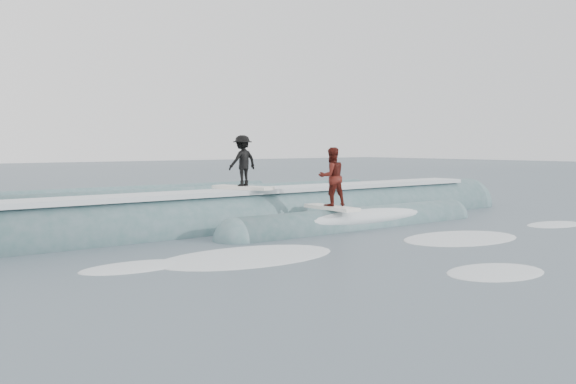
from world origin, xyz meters
TOP-DOWN VIEW (x-y plane):
  - ground at (0.00, 0.00)m, footprint 160.00×160.00m
  - breaking_wave at (0.32, 5.38)m, footprint 22.62×3.88m
  - surfer_black at (-0.98, 5.78)m, footprint 1.14×2.07m
  - surfer_red at (0.69, 3.58)m, footprint 0.96×2.03m
  - whitewater at (0.71, -0.16)m, footprint 15.64×7.49m
  - far_swells at (-0.07, 17.65)m, footprint 34.08×8.65m

SIDE VIEW (x-z plane):
  - ground at x=0.00m, z-range 0.00..0.00m
  - whitewater at x=0.71m, z-range -0.05..0.05m
  - far_swells at x=-0.07m, z-range -0.40..0.40m
  - breaking_wave at x=0.32m, z-range -1.06..1.14m
  - surfer_red at x=0.69m, z-range 0.58..2.41m
  - surfer_black at x=-0.98m, z-range 1.13..2.78m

